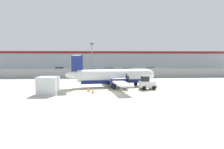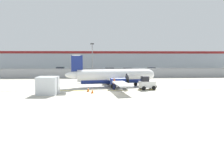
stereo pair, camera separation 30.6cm
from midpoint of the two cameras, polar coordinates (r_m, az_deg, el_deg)
ground_plane at (r=27.78m, az=-0.35°, el=-4.52°), size 140.00×140.00×0.01m
perimeter_fence at (r=43.52m, az=-1.29°, el=0.48°), size 98.00×0.10×2.10m
parking_lot_strip at (r=55.06m, az=-1.62°, el=0.37°), size 98.00×17.00×0.12m
background_building at (r=73.36m, az=-1.95°, el=4.07°), size 91.00×8.10×6.50m
commuter_airplane at (r=30.99m, az=0.83°, el=-0.52°), size 14.12×16.06×4.92m
baggage_tug at (r=28.79m, az=10.22°, el=-2.54°), size 2.49×1.72×1.88m
ground_crew_worker at (r=28.14m, az=0.91°, el=-2.44°), size 0.55×0.37×1.70m
cargo_container at (r=25.91m, az=-17.56°, el=-3.01°), size 2.53×2.16×2.20m
traffic_cone_near_left at (r=25.65m, az=-5.30°, el=-4.65°), size 0.36×0.36×0.64m
traffic_cone_near_right at (r=26.87m, az=-6.52°, el=-4.21°), size 0.36×0.36×0.64m
parked_car_0 at (r=59.34m, az=-14.29°, el=1.37°), size 4.31×2.25×1.58m
parked_car_1 at (r=50.43m, az=-9.56°, el=0.81°), size 4.40×2.45×1.58m
parked_car_2 at (r=53.42m, az=-0.47°, el=1.12°), size 4.28×2.17×1.58m
parked_car_3 at (r=52.98m, az=4.81°, el=1.07°), size 4.28×2.17×1.58m
parked_car_4 at (r=55.83m, az=11.27°, el=1.20°), size 4.33×2.28×1.58m
apron_light_pole at (r=39.79m, az=-5.43°, el=4.61°), size 0.70×0.30×7.27m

